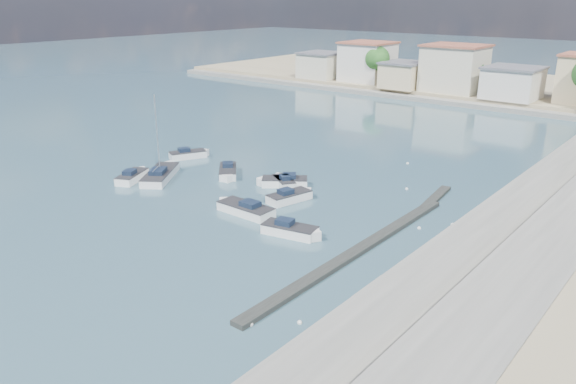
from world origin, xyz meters
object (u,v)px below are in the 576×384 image
object	(u,v)px
motorboat_a	(133,176)
motorboat_f	(283,182)
motorboat_b	(291,197)
motorboat_c	(243,209)
motorboat_e	(190,155)
motorboat_h	(293,231)
motorboat_g	(228,172)
sailboat	(161,174)
motorboat_d	(282,182)

from	to	relation	value
motorboat_a	motorboat_f	bearing A→B (deg)	32.24
motorboat_b	motorboat_a	bearing A→B (deg)	-161.68
motorboat_c	motorboat_e	size ratio (longest dim) A/B	1.29
motorboat_c	motorboat_h	world-z (taller)	same
motorboat_e	motorboat_g	xyz separation A→B (m)	(8.44, -2.13, 0.00)
motorboat_c	motorboat_f	distance (m)	8.23
motorboat_b	motorboat_e	bearing A→B (deg)	168.28
motorboat_f	motorboat_e	bearing A→B (deg)	176.39
motorboat_h	sailboat	world-z (taller)	sailboat
motorboat_g	motorboat_a	bearing A→B (deg)	-132.68
motorboat_f	motorboat_a	bearing A→B (deg)	-147.76
motorboat_b	motorboat_c	bearing A→B (deg)	-104.43
motorboat_b	motorboat_h	bearing A→B (deg)	-50.53
motorboat_a	motorboat_b	world-z (taller)	same
motorboat_c	motorboat_d	xyz separation A→B (m)	(-2.14, 7.94, -0.00)
motorboat_b	motorboat_c	size ratio (longest dim) A/B	0.82
motorboat_a	motorboat_c	bearing A→B (deg)	1.52
motorboat_d	motorboat_g	bearing A→B (deg)	-170.11
motorboat_b	motorboat_e	xyz separation A→B (m)	(-18.44, 3.82, 0.00)
motorboat_d	motorboat_b	bearing A→B (deg)	-39.39
motorboat_a	motorboat_e	bearing A→B (deg)	100.92
motorboat_b	motorboat_d	world-z (taller)	same
motorboat_h	motorboat_a	bearing A→B (deg)	178.14
motorboat_e	sailboat	xyz separation A→B (m)	(3.46, -7.02, 0.03)
motorboat_a	motorboat_e	xyz separation A→B (m)	(-1.80, 9.33, -0.00)
motorboat_b	motorboat_e	size ratio (longest dim) A/B	1.06
motorboat_f	motorboat_h	bearing A→B (deg)	-47.03
motorboat_b	sailboat	bearing A→B (deg)	-167.96
sailboat	motorboat_h	bearing A→B (deg)	-8.55
motorboat_g	motorboat_h	distance (m)	17.06
motorboat_c	sailboat	distance (m)	13.80
motorboat_c	motorboat_f	xyz separation A→B (m)	(-2.04, 7.97, -0.00)
motorboat_a	sailboat	xyz separation A→B (m)	(1.66, 2.31, 0.03)
motorboat_a	motorboat_c	distance (m)	15.33
motorboat_e	motorboat_d	bearing A→B (deg)	-3.78
motorboat_e	motorboat_f	world-z (taller)	same
motorboat_a	motorboat_c	world-z (taller)	same
motorboat_g	motorboat_h	xyz separation A→B (m)	(15.11, -7.91, -0.00)
motorboat_d	motorboat_h	bearing A→B (deg)	-46.56
motorboat_d	motorboat_h	distance (m)	12.46
motorboat_b	motorboat_d	distance (m)	4.47
motorboat_e	sailboat	size ratio (longest dim) A/B	0.51
motorboat_a	motorboat_e	distance (m)	9.51
motorboat_a	motorboat_b	distance (m)	17.53
motorboat_c	sailboat	xyz separation A→B (m)	(-13.67, 1.91, 0.03)
motorboat_b	motorboat_f	size ratio (longest dim) A/B	1.30
motorboat_g	sailboat	xyz separation A→B (m)	(-4.98, -4.89, 0.03)
motorboat_c	sailboat	size ratio (longest dim) A/B	0.66
motorboat_d	motorboat_f	world-z (taller)	same
motorboat_a	motorboat_f	world-z (taller)	same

